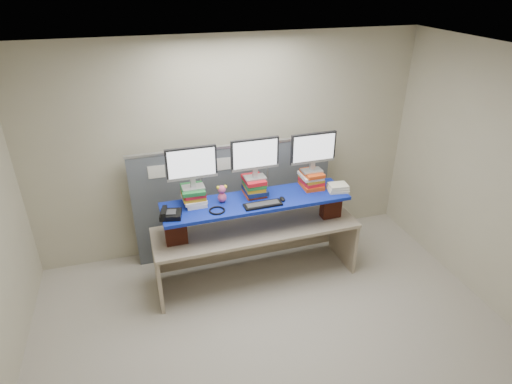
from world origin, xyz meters
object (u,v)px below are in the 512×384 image
object	(u,v)px
desk	(256,237)
blue_board	(256,201)
monitor_right	(313,150)
monitor_left	(192,165)
desk_phone	(170,214)
keyboard	(263,205)
monitor_center	(255,156)

from	to	relation	value
desk	blue_board	world-z (taller)	blue_board
desk	monitor_right	bearing A→B (deg)	9.17
monitor_left	desk_phone	xyz separation A→B (m)	(-0.30, -0.21, -0.44)
keyboard	desk_phone	xyz separation A→B (m)	(-1.02, 0.05, 0.02)
monitor_left	monitor_right	distance (m)	1.42
blue_board	monitor_left	size ratio (longest dim) A/B	3.90
blue_board	keyboard	xyz separation A→B (m)	(0.03, -0.15, 0.03)
monitor_center	desk_phone	bearing A→B (deg)	-168.58
monitor_left	monitor_right	size ratio (longest dim) A/B	1.00
desk	monitor_center	xyz separation A→B (m)	(0.02, 0.12, 1.00)
monitor_left	monitor_center	size ratio (longest dim) A/B	1.00
blue_board	desk	bearing A→B (deg)	178.97
desk	monitor_right	distance (m)	1.23
monitor_left	monitor_center	bearing A→B (deg)	0.00
monitor_center	monitor_left	bearing A→B (deg)	-180.00
monitor_center	keyboard	distance (m)	0.55
desk	desk_phone	world-z (taller)	desk_phone
blue_board	monitor_right	size ratio (longest dim) A/B	3.90
monitor_center	keyboard	size ratio (longest dim) A/B	1.27
monitor_left	blue_board	bearing A→B (deg)	-9.80
desk	keyboard	distance (m)	0.54
desk	keyboard	bearing A→B (deg)	-78.28
monitor_right	blue_board	bearing A→B (deg)	-170.83
monitor_right	keyboard	size ratio (longest dim) A/B	1.27
monitor_center	monitor_right	distance (m)	0.71
blue_board	monitor_left	xyz separation A→B (m)	(-0.69, 0.11, 0.49)
desk	monitor_left	xyz separation A→B (m)	(-0.69, 0.11, 0.98)
keyboard	desk_phone	distance (m)	1.02
desk	monitor_left	size ratio (longest dim) A/B	4.41
monitor_left	keyboard	world-z (taller)	monitor_left
monitor_right	keyboard	distance (m)	0.88
blue_board	monitor_left	distance (m)	0.85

